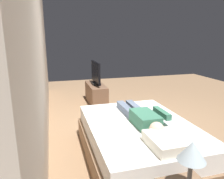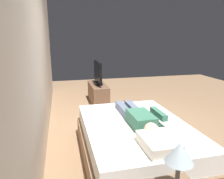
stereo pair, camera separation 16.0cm
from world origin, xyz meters
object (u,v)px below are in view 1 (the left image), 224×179
pillow (165,142)px  person (142,116)px  bed (139,141)px  tv (96,74)px  lamp (192,152)px  tv_stand (96,94)px  remote (162,115)px

pillow → person: 0.72m
bed → tv: bearing=0.8°
tv → lamp: size_ratio=2.10×
bed → tv_stand: (2.76, 0.04, -0.01)m
tv_stand → bed: bearing=-179.2°
person → tv: 2.74m
pillow → tv: tv is taller
bed → remote: remote is taller
tv_stand → tv: (0.00, -0.00, 0.53)m
pillow → tv_stand: (3.45, 0.04, -0.35)m
pillow → tv: size_ratio=0.55×
person → lamp: bearing=172.0°
pillow → person: person is taller
tv → lamp: tv is taller
person → bed: bearing=120.4°
person → tv_stand: size_ratio=1.15×
person → remote: (0.15, -0.40, -0.07)m
pillow → lamp: 0.68m
remote → lamp: (-1.49, 0.59, 0.30)m
bed → pillow: 0.77m
bed → tv_stand: size_ratio=1.84×
tv_stand → pillow: bearing=-179.4°
person → tv_stand: 2.76m
remote → bed: bearing=111.6°
lamp → pillow: bearing=-12.6°
bed → remote: size_ratio=13.47×
bed → lamp: (-1.31, 0.14, 0.59)m
person → tv_stand: person is taller
tv_stand → remote: bearing=-169.2°
pillow → tv: bearing=0.6°
bed → pillow: size_ratio=4.21×
remote → tv: 2.64m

